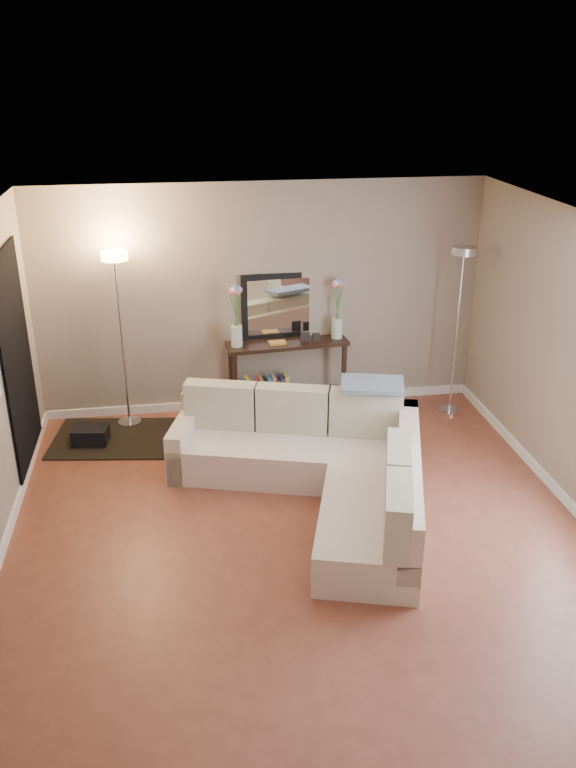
{
  "coord_description": "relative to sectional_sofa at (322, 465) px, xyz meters",
  "views": [
    {
      "loc": [
        -0.94,
        -5.27,
        3.75
      ],
      "look_at": [
        0.0,
        0.8,
        1.1
      ],
      "focal_mm": 35.0,
      "sensor_mm": 36.0,
      "label": 1
    }
  ],
  "objects": [
    {
      "name": "floor",
      "position": [
        -0.3,
        -0.69,
        -0.31
      ],
      "size": [
        5.0,
        5.5,
        0.01
      ],
      "primitive_type": "cube",
      "color": "brown",
      "rests_on": "ground"
    },
    {
      "name": "ceiling",
      "position": [
        -0.3,
        -0.69,
        2.3
      ],
      "size": [
        5.0,
        5.5,
        0.01
      ],
      "primitive_type": "cube",
      "color": "white",
      "rests_on": "ground"
    },
    {
      "name": "wall_back",
      "position": [
        -0.3,
        2.07,
        0.99
      ],
      "size": [
        5.0,
        0.02,
        2.6
      ],
      "primitive_type": "cube",
      "color": "gray",
      "rests_on": "ground"
    },
    {
      "name": "wall_front",
      "position": [
        -0.3,
        -3.45,
        0.99
      ],
      "size": [
        5.0,
        0.02,
        2.6
      ],
      "primitive_type": "cube",
      "color": "gray",
      "rests_on": "ground"
    },
    {
      "name": "baseboard_back",
      "position": [
        -0.3,
        2.05,
        -0.26
      ],
      "size": [
        5.0,
        0.03,
        0.1
      ],
      "primitive_type": "cube",
      "color": "white",
      "rests_on": "ground"
    },
    {
      "name": "baseboard_right",
      "position": [
        2.18,
        -0.69,
        -0.26
      ],
      "size": [
        0.03,
        5.5,
        0.1
      ],
      "primitive_type": "cube",
      "color": "white",
      "rests_on": "ground"
    },
    {
      "name": "doorway",
      "position": [
        -2.78,
        1.01,
        0.79
      ],
      "size": [
        0.02,
        1.2,
        2.2
      ],
      "primitive_type": "cube",
      "color": "black",
      "rests_on": "ground"
    },
    {
      "name": "sectional_sofa",
      "position": [
        0.0,
        0.0,
        0.0
      ],
      "size": [
        2.5,
        2.84,
        0.83
      ],
      "color": "beige",
      "rests_on": "floor"
    },
    {
      "name": "throw_blanket",
      "position": [
        0.56,
        0.42,
        0.6
      ],
      "size": [
        0.66,
        0.48,
        0.08
      ],
      "primitive_type": "cube",
      "rotation": [
        0.1,
        0.0,
        -0.24
      ],
      "color": "slate",
      "rests_on": "sectional_sofa"
    },
    {
      "name": "console_table",
      "position": [
        -0.12,
        1.88,
        0.17
      ],
      "size": [
        1.4,
        0.48,
        0.84
      ],
      "color": "black",
      "rests_on": "floor"
    },
    {
      "name": "leaning_mirror",
      "position": [
        -0.05,
        2.06,
        0.91
      ],
      "size": [
        0.97,
        0.12,
        0.76
      ],
      "color": "black",
      "rests_on": "console_table"
    },
    {
      "name": "table_decor",
      "position": [
        -0.03,
        1.85,
        0.55
      ],
      "size": [
        0.59,
        0.14,
        0.14
      ],
      "color": "#C38B22",
      "rests_on": "console_table"
    },
    {
      "name": "flower_vase_left",
      "position": [
        -0.61,
        1.84,
        0.82
      ],
      "size": [
        0.16,
        0.14,
        0.72
      ],
      "color": "silver",
      "rests_on": "console_table"
    },
    {
      "name": "flower_vase_right",
      "position": [
        0.54,
        1.94,
        0.82
      ],
      "size": [
        0.16,
        0.14,
        0.72
      ],
      "color": "silver",
      "rests_on": "console_table"
    },
    {
      "name": "floor_lamp_lit",
      "position": [
        -1.85,
        1.8,
        1.08
      ],
      "size": [
        0.31,
        0.31,
        1.96
      ],
      "color": "silver",
      "rests_on": "floor"
    },
    {
      "name": "floor_lamp_unlit",
      "position": [
        1.82,
        1.54,
        1.07
      ],
      "size": [
        0.33,
        0.33,
        1.95
      ],
      "color": "silver",
      "rests_on": "floor"
    },
    {
      "name": "charcoal_rug",
      "position": [
        -2.01,
        1.44,
        -0.3
      ],
      "size": [
        1.4,
        1.13,
        0.02
      ],
      "primitive_type": "cube",
      "rotation": [
        0.0,
        0.0,
        -0.14
      ],
      "color": "black",
      "rests_on": "floor"
    },
    {
      "name": "black_bag",
      "position": [
        -2.23,
        1.36,
        -0.23
      ],
      "size": [
        0.39,
        0.3,
        0.23
      ],
      "primitive_type": "cube",
      "rotation": [
        0.0,
        0.0,
        -0.14
      ],
      "color": "black",
      "rests_on": "charcoal_rug"
    }
  ]
}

